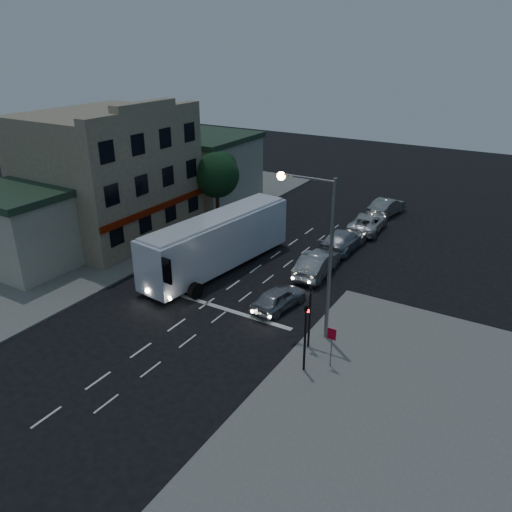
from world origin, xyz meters
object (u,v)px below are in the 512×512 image
Objects in this scene: car_sedan_c at (367,223)px; street_tree at (217,173)px; car_extra at (387,207)px; regulatory_sign at (331,341)px; car_suv at (279,298)px; traffic_signal_side at (305,330)px; streetlight at (320,240)px; car_sedan_a at (317,264)px; tour_bus at (218,241)px; car_sedan_b at (343,240)px; traffic_signal_main at (310,309)px.

street_tree is (-12.47, -4.63, 3.76)m from car_sedan_c.
regulatory_sign is (4.89, -24.92, 0.79)m from car_extra.
car_suv is 0.85× the size of car_extra.
traffic_signal_side reaches higher than car_sedan_c.
regulatory_sign is at bearing -51.25° from streetlight.
street_tree is at bearing 135.50° from traffic_signal_side.
car_sedan_a is 15.27m from car_extra.
car_sedan_a is (6.53, 2.69, -1.32)m from tour_bus.
streetlight is at bearing 162.45° from car_suv.
car_sedan_b is 1.34× the size of traffic_signal_main.
street_tree is (-12.38, 5.61, 3.66)m from car_sedan_a.
car_suv is at bearing -17.23° from tour_bus.
traffic_signal_side is at bearing 138.75° from car_suv.
traffic_signal_side is at bearing 108.07° from car_sedan_a.
car_sedan_c is (0.11, 15.85, 0.03)m from car_suv.
car_sedan_c is at bearing -93.70° from car_sedan_a.
car_sedan_b is 12.77m from street_tree.
traffic_signal_main is at bearing -42.03° from street_tree.
car_sedan_b is 15.79m from regulatory_sign.
tour_bus reaches higher than car_suv.
car_sedan_c is 5.04m from car_extra.
streetlight is (2.93, -22.49, 4.93)m from car_extra.
tour_bus is 2.61× the size of car_sedan_a.
streetlight is (-0.96, 3.40, 3.31)m from traffic_signal_side.
traffic_signal_main is (3.43, -8.64, 1.58)m from car_sedan_a.
street_tree is (-12.62, -9.66, 3.69)m from car_extra.
car_sedan_b is at bearing 109.62° from regulatory_sign.
car_sedan_a is 10.24m from car_sedan_c.
street_tree reaches higher than car_extra.
tour_bus reaches higher than car_sedan_c.
traffic_signal_main is 2.14m from regulatory_sign.
street_tree is at bearing 140.49° from streetlight.
car_sedan_c reaches higher than car_suv.
regulatory_sign reaches higher than car_sedan_a.
car_extra is 23.21m from streetlight.
car_extra is 26.23m from traffic_signal_side.
street_tree reaches higher than tour_bus.
traffic_signal_side is (10.66, -7.92, 0.26)m from tour_bus.
car_sedan_a is 9.43m from traffic_signal_main.
street_tree reaches higher than car_sedan_b.
car_sedan_a is 1.04× the size of car_extra.
traffic_signal_main is at bearing 147.84° from car_suv.
street_tree reaches higher than regulatory_sign.
street_tree is (-15.81, 14.25, 2.08)m from traffic_signal_main.
regulatory_sign is 23.40m from street_tree.
regulatory_sign is (5.15, -4.04, 0.89)m from car_suv.
street_tree reaches higher than traffic_signal_main.
traffic_signal_side reaches higher than car_suv.
car_sedan_a is 1.24× the size of traffic_signal_main.
streetlight is at bearing 105.70° from traffic_signal_side.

